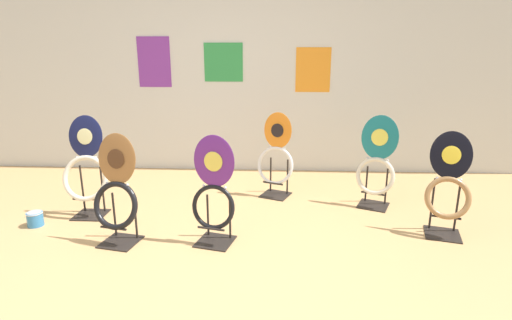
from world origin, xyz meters
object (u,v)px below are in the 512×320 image
at_px(toilet_seat_display_purple_note, 214,193).
at_px(toilet_seat_display_teal_sax, 376,167).
at_px(toilet_seat_display_orange_sun, 276,158).
at_px(paint_can, 35,218).
at_px(toilet_seat_display_jazz_black, 448,188).
at_px(toilet_seat_display_navy_moon, 86,170).
at_px(toilet_seat_display_woodgrain, 116,195).

bearing_deg(toilet_seat_display_purple_note, toilet_seat_display_teal_sax, 30.66).
bearing_deg(toilet_seat_display_teal_sax, toilet_seat_display_orange_sun, 166.26).
bearing_deg(toilet_seat_display_orange_sun, paint_can, -157.49).
bearing_deg(toilet_seat_display_jazz_black, toilet_seat_display_navy_moon, 175.78).
xyz_separation_m(toilet_seat_display_purple_note, toilet_seat_display_teal_sax, (1.47, 0.87, -0.02)).
distance_m(toilet_seat_display_purple_note, toilet_seat_display_teal_sax, 1.71).
distance_m(toilet_seat_display_woodgrain, paint_can, 0.98).
height_order(toilet_seat_display_woodgrain, toilet_seat_display_jazz_black, toilet_seat_display_woodgrain).
distance_m(toilet_seat_display_orange_sun, toilet_seat_display_jazz_black, 1.66).
bearing_deg(toilet_seat_display_woodgrain, paint_can, 162.89).
xyz_separation_m(toilet_seat_display_woodgrain, toilet_seat_display_teal_sax, (2.24, 0.91, -0.00)).
bearing_deg(toilet_seat_display_teal_sax, paint_can, -168.35).
relative_size(toilet_seat_display_woodgrain, paint_can, 6.39).
relative_size(toilet_seat_display_purple_note, toilet_seat_display_teal_sax, 0.98).
xyz_separation_m(toilet_seat_display_woodgrain, toilet_seat_display_jazz_black, (2.68, 0.30, 0.00)).
bearing_deg(toilet_seat_display_jazz_black, toilet_seat_display_teal_sax, 125.52).
relative_size(toilet_seat_display_woodgrain, toilet_seat_display_orange_sun, 1.00).
height_order(toilet_seat_display_navy_moon, toilet_seat_display_teal_sax, toilet_seat_display_navy_moon).
height_order(toilet_seat_display_purple_note, toilet_seat_display_orange_sun, toilet_seat_display_orange_sun).
xyz_separation_m(toilet_seat_display_purple_note, toilet_seat_display_orange_sun, (0.48, 1.11, -0.01)).
height_order(toilet_seat_display_teal_sax, paint_can, toilet_seat_display_teal_sax).
distance_m(toilet_seat_display_purple_note, toilet_seat_display_navy_moon, 1.35).
height_order(toilet_seat_display_woodgrain, toilet_seat_display_orange_sun, same).
bearing_deg(toilet_seat_display_orange_sun, toilet_seat_display_teal_sax, -13.74).
bearing_deg(paint_can, toilet_seat_display_woodgrain, -17.11).
xyz_separation_m(toilet_seat_display_navy_moon, paint_can, (-0.38, -0.26, -0.38)).
xyz_separation_m(toilet_seat_display_purple_note, toilet_seat_display_jazz_black, (1.91, 0.25, -0.01)).
xyz_separation_m(toilet_seat_display_orange_sun, paint_can, (-2.13, -0.88, -0.34)).
bearing_deg(toilet_seat_display_woodgrain, toilet_seat_display_teal_sax, 22.19).
xyz_separation_m(toilet_seat_display_navy_moon, toilet_seat_display_woodgrain, (0.49, -0.53, -0.04)).
bearing_deg(toilet_seat_display_jazz_black, toilet_seat_display_purple_note, -172.39).
relative_size(toilet_seat_display_navy_moon, toilet_seat_display_teal_sax, 1.04).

